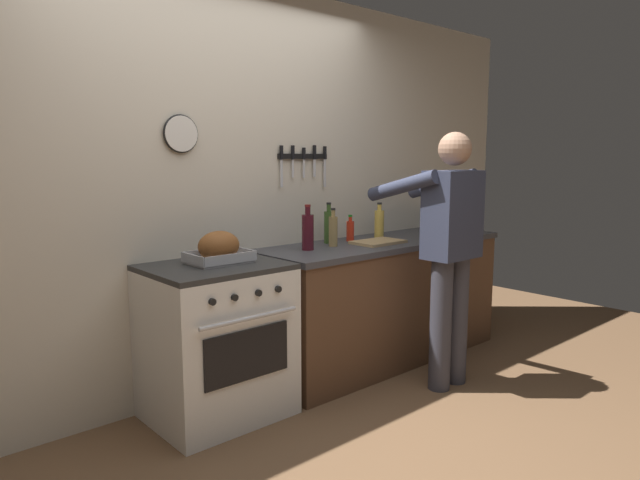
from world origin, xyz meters
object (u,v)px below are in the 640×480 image
at_px(roasting_pan, 219,248).
at_px(bottle_hot_sauce, 350,230).
at_px(bottle_olive_oil, 329,226).
at_px(bottle_wine_red, 308,231).
at_px(bottle_cooking_oil, 379,223).
at_px(person_cook, 449,243).
at_px(stove, 217,341).
at_px(cutting_board, 378,242).
at_px(bottle_vinegar, 333,230).

relative_size(roasting_pan, bottle_hot_sauce, 1.84).
distance_m(bottle_olive_oil, bottle_hot_sauce, 0.19).
bearing_deg(bottle_wine_red, roasting_pan, -179.38).
bearing_deg(bottle_olive_oil, bottle_cooking_oil, -8.83).
relative_size(person_cook, roasting_pan, 4.72).
height_order(bottle_olive_oil, bottle_hot_sauce, bottle_olive_oil).
height_order(roasting_pan, bottle_cooking_oil, bottle_cooking_oil).
bearing_deg(roasting_pan, bottle_hot_sauce, 4.98).
bearing_deg(bottle_olive_oil, stove, -170.92).
height_order(stove, bottle_olive_oil, bottle_olive_oil).
height_order(stove, bottle_hot_sauce, bottle_hot_sauce).
relative_size(person_cook, bottle_cooking_oil, 6.19).
bearing_deg(bottle_hot_sauce, bottle_wine_red, -169.00).
relative_size(person_cook, cutting_board, 4.61).
bearing_deg(bottle_cooking_oil, cutting_board, -138.92).
xyz_separation_m(bottle_vinegar, bottle_cooking_oil, (0.52, 0.06, 0.00)).
bearing_deg(person_cook, stove, 69.69).
distance_m(bottle_olive_oil, bottle_vinegar, 0.15).
height_order(bottle_wine_red, bottle_hot_sauce, bottle_wine_red).
bearing_deg(bottle_hot_sauce, bottle_vinegar, -160.17).
height_order(person_cook, bottle_vinegar, person_cook).
bearing_deg(cutting_board, bottle_vinegar, 160.38).
bearing_deg(bottle_hot_sauce, bottle_olive_oil, 169.47).
bearing_deg(bottle_vinegar, bottle_olive_oil, 59.44).
height_order(person_cook, bottle_cooking_oil, person_cook).
distance_m(cutting_board, bottle_wine_red, 0.58).
distance_m(cutting_board, bottle_cooking_oil, 0.28).
relative_size(bottle_wine_red, bottle_hot_sauce, 1.56).
distance_m(person_cook, roasting_pan, 1.47).
distance_m(bottle_wine_red, bottle_hot_sauce, 0.49).
relative_size(bottle_wine_red, bottle_olive_oil, 1.03).
distance_m(stove, person_cook, 1.58).
height_order(stove, person_cook, person_cook).
relative_size(cutting_board, bottle_hot_sauce, 1.88).
relative_size(roasting_pan, bottle_wine_red, 1.18).
xyz_separation_m(cutting_board, bottle_hot_sauce, (-0.07, 0.21, 0.07)).
relative_size(cutting_board, bottle_cooking_oil, 1.34).
xyz_separation_m(stove, bottle_olive_oil, (1.03, 0.16, 0.57)).
relative_size(person_cook, bottle_hot_sauce, 8.68).
bearing_deg(person_cook, bottle_cooking_oil, -4.98).
distance_m(bottle_wine_red, bottle_olive_oil, 0.33).
distance_m(roasting_pan, bottle_olive_oil, 0.99).
bearing_deg(stove, bottle_wine_red, 2.93).
bearing_deg(bottle_olive_oil, roasting_pan, -172.18).
xyz_separation_m(bottle_olive_oil, bottle_vinegar, (-0.07, -0.13, -0.01)).
bearing_deg(cutting_board, person_cook, -80.67).
relative_size(stove, bottle_vinegar, 3.45).
bearing_deg(bottle_cooking_oil, bottle_hot_sauce, 172.32).
distance_m(person_cook, bottle_hot_sauce, 0.76).
xyz_separation_m(bottle_hot_sauce, bottle_cooking_oil, (0.27, -0.04, 0.03)).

